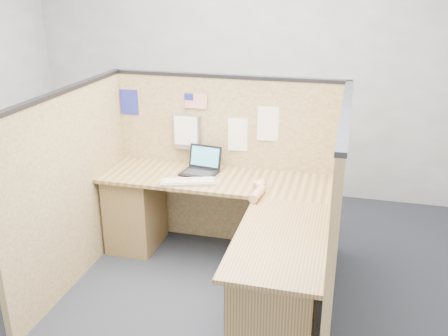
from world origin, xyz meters
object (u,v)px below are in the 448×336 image
(l_desk, at_px, (226,239))
(keyboard, at_px, (188,182))
(laptop, at_px, (201,166))
(mouse, at_px, (260,186))

(l_desk, distance_m, keyboard, 0.56)
(l_desk, relative_size, keyboard, 4.16)
(laptop, distance_m, keyboard, 0.28)
(keyboard, relative_size, mouse, 4.70)
(keyboard, bearing_deg, mouse, -13.61)
(laptop, xyz_separation_m, mouse, (0.56, -0.22, -0.03))
(laptop, bearing_deg, l_desk, -47.31)
(l_desk, height_order, laptop, laptop)
(laptop, height_order, keyboard, laptop)
(l_desk, distance_m, laptop, 0.72)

